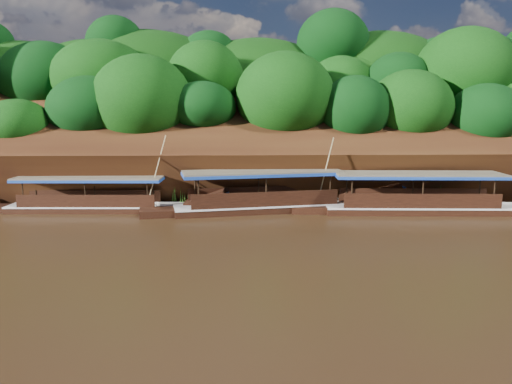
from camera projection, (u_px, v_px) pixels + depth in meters
ground at (264, 241)px, 25.78m from camera, size 160.00×160.00×0.00m
riverbank at (252, 161)px, 47.88m from camera, size 120.00×30.06×19.40m
boat_0 at (443, 204)px, 32.81m from camera, size 16.43×3.36×6.79m
boat_1 at (286, 201)px, 33.63m from camera, size 15.99×5.07×5.46m
boat_2 at (113, 203)px, 33.38m from camera, size 14.77×2.73×5.49m
reeds at (193, 194)px, 34.93m from camera, size 51.33×2.57×2.18m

